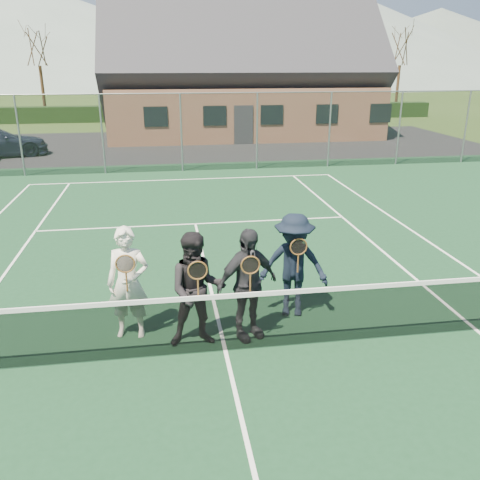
{
  "coord_description": "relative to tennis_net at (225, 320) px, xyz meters",
  "views": [
    {
      "loc": [
        -0.8,
        -6.63,
        4.15
      ],
      "look_at": [
        0.46,
        1.5,
        1.25
      ],
      "focal_mm": 38.0,
      "sensor_mm": 36.0,
      "label": 1
    }
  ],
  "objects": [
    {
      "name": "player_a",
      "position": [
        -1.41,
        0.71,
        0.38
      ],
      "size": [
        0.71,
        0.55,
        1.8
      ],
      "color": "white",
      "rests_on": "court_surface"
    },
    {
      "name": "perimeter_fence",
      "position": [
        0.0,
        13.5,
        0.99
      ],
      "size": [
        30.07,
        0.07,
        3.02
      ],
      "color": "slate",
      "rests_on": "ground"
    },
    {
      "name": "hill_centre",
      "position": [
        20.0,
        95.0,
        10.46
      ],
      "size": [
        120.0,
        120.0,
        22.0
      ],
      "primitive_type": "cone",
      "color": "slate",
      "rests_on": "ground"
    },
    {
      "name": "player_c",
      "position": [
        0.4,
        0.38,
        0.38
      ],
      "size": [
        1.14,
        0.82,
        1.8
      ],
      "color": "#25262A",
      "rests_on": "court_surface"
    },
    {
      "name": "tree_d",
      "position": [
        12.0,
        33.0,
        5.25
      ],
      "size": [
        3.2,
        3.2,
        7.77
      ],
      "color": "#392215",
      "rests_on": "ground"
    },
    {
      "name": "player_d",
      "position": [
        1.29,
        1.02,
        0.38
      ],
      "size": [
        1.3,
        0.96,
        1.8
      ],
      "color": "black",
      "rests_on": "court_surface"
    },
    {
      "name": "hill_west",
      "position": [
        -25.0,
        95.0,
        8.46
      ],
      "size": [
        110.0,
        110.0,
        18.0
      ],
      "primitive_type": "cone",
      "color": "slate",
      "rests_on": "ground"
    },
    {
      "name": "court_surface",
      "position": [
        0.0,
        0.0,
        -0.53
      ],
      "size": [
        30.0,
        30.0,
        0.02
      ],
      "primitive_type": "cube",
      "color": "#14381E",
      "rests_on": "ground"
    },
    {
      "name": "tennis_net",
      "position": [
        0.0,
        0.0,
        0.0
      ],
      "size": [
        11.68,
        0.08,
        1.1
      ],
      "color": "slate",
      "rests_on": "ground"
    },
    {
      "name": "hedge_row",
      "position": [
        0.0,
        32.0,
        0.01
      ],
      "size": [
        40.0,
        1.2,
        1.1
      ],
      "primitive_type": "cube",
      "color": "black",
      "rests_on": "ground"
    },
    {
      "name": "tree_c",
      "position": [
        2.0,
        33.0,
        5.25
      ],
      "size": [
        3.2,
        3.2,
        7.77
      ],
      "color": "#3C2A15",
      "rests_on": "ground"
    },
    {
      "name": "tree_e",
      "position": [
        18.0,
        33.0,
        5.25
      ],
      "size": [
        3.2,
        3.2,
        7.77
      ],
      "color": "#372214",
      "rests_on": "ground"
    },
    {
      "name": "ground",
      "position": [
        0.0,
        20.0,
        -0.54
      ],
      "size": [
        220.0,
        220.0,
        0.0
      ],
      "primitive_type": "plane",
      "color": "#334D1B",
      "rests_on": "ground"
    },
    {
      "name": "player_b",
      "position": [
        -0.38,
        0.3,
        0.38
      ],
      "size": [
        0.88,
        0.69,
        1.8
      ],
      "color": "black",
      "rests_on": "court_surface"
    },
    {
      "name": "tree_b",
      "position": [
        -9.0,
        33.0,
        5.25
      ],
      "size": [
        3.2,
        3.2,
        7.77
      ],
      "color": "#352213",
      "rests_on": "ground"
    },
    {
      "name": "hill_east",
      "position": [
        55.0,
        95.0,
        6.46
      ],
      "size": [
        90.0,
        90.0,
        14.0
      ],
      "primitive_type": "cone",
      "color": "#516157",
      "rests_on": "ground"
    },
    {
      "name": "tarmac_carpark",
      "position": [
        -4.0,
        20.0,
        -0.53
      ],
      "size": [
        40.0,
        12.0,
        0.01
      ],
      "primitive_type": "cube",
      "color": "black",
      "rests_on": "ground"
    },
    {
      "name": "clubhouse",
      "position": [
        4.0,
        24.0,
        3.45
      ],
      "size": [
        15.6,
        8.2,
        7.7
      ],
      "color": "#9E6B4C",
      "rests_on": "ground"
    },
    {
      "name": "court_markings",
      "position": [
        0.0,
        0.0,
        -0.51
      ],
      "size": [
        11.03,
        23.83,
        0.01
      ],
      "color": "white",
      "rests_on": "court_surface"
    }
  ]
}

